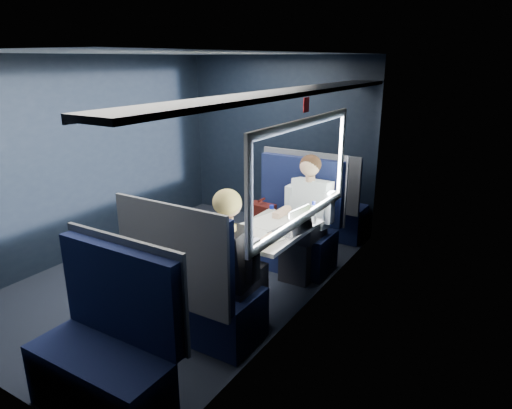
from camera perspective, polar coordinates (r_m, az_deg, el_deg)
The scene contains 13 objects.
ground at distance 5.11m, azimuth -8.75°, elevation -8.61°, with size 2.80×4.20×0.01m, color black.
room_shell at distance 4.64m, azimuth -9.39°, elevation 7.95°, with size 3.00×4.40×2.40m.
table at distance 4.29m, azimuth 1.51°, elevation -3.93°, with size 0.62×1.00×0.74m.
seat_bay_near at distance 5.18m, azimuth 4.42°, elevation -2.94°, with size 1.04×0.62×1.26m.
seat_bay_far at distance 3.84m, azimuth -7.58°, elevation -10.98°, with size 1.04×0.62×1.26m.
seat_row_front at distance 5.98m, azimuth 8.56°, elevation -0.34°, with size 1.04×0.51×1.16m.
seat_row_back at distance 3.29m, azimuth -18.08°, elevation -17.27°, with size 1.04×0.51×1.16m.
man at distance 4.83m, azimuth 6.34°, elevation -0.82°, with size 0.53×0.56×1.32m.
woman at distance 3.68m, azimuth -3.08°, elevation -6.68°, with size 0.53×0.56×1.32m.
papers at distance 4.32m, azimuth 2.45°, elevation -2.64°, with size 0.56×0.81×0.01m, color white.
laptop at distance 4.14m, azimuth 4.81°, elevation -2.71°, with size 0.29×0.36×0.25m.
bottle_small at distance 4.45m, azimuth 7.17°, elevation -0.98°, with size 0.06×0.06×0.20m.
cup at distance 4.40m, azimuth 7.05°, elevation -1.78°, with size 0.07×0.07×0.09m, color white.
Camera 1 is at (3.00, -3.46, 2.26)m, focal length 32.00 mm.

